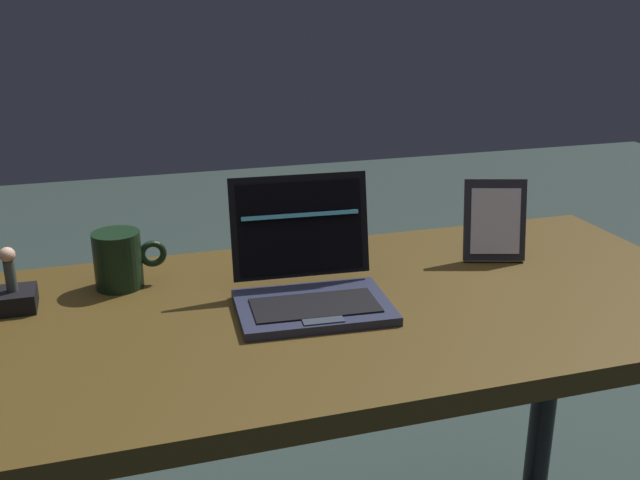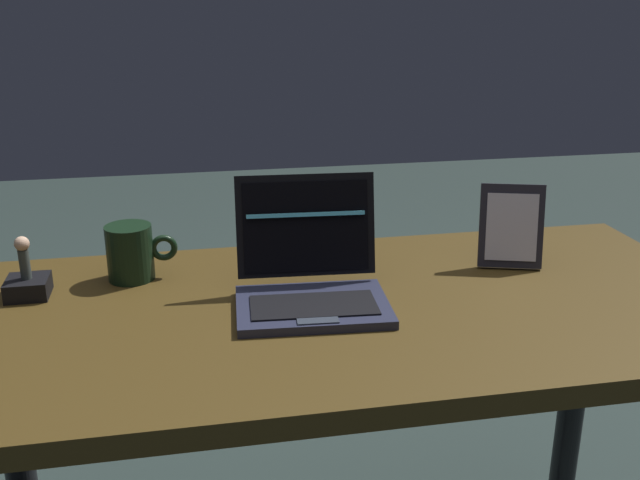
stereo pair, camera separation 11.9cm
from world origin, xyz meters
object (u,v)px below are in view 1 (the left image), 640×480
Objects in this scene: laptop_front at (309,280)px; coffee_mug at (119,260)px; photo_frame at (495,221)px; figurine_stand at (14,300)px; figurine at (9,266)px.

coffee_mug is at bearing 150.55° from laptop_front.
coffee_mug is (-0.72, 0.07, -0.03)m from photo_frame.
figurine reaches higher than figurine_stand.
figurine is at bearing -90.00° from figurine_stand.
figurine_stand is 0.06m from figurine.
figurine is (0.00, -0.00, 0.06)m from figurine_stand.
figurine is at bearing -164.48° from coffee_mug.
coffee_mug is (-0.31, 0.17, 0.01)m from laptop_front.
figurine_stand is at bearing -164.48° from coffee_mug.
photo_frame is 2.09× the size of figurine.
laptop_front is 3.69× the size of figurine_stand.
coffee_mug is at bearing 15.52° from figurine.
coffee_mug is at bearing 174.28° from photo_frame.
laptop_front reaches higher than figurine_stand.
photo_frame is 0.90m from figurine_stand.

